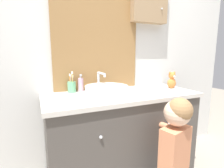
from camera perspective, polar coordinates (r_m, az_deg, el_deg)
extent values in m
cube|color=silver|center=(1.84, -1.36, 12.10)|extent=(3.20, 0.06, 2.50)
cube|color=olive|center=(1.76, -4.89, 12.64)|extent=(0.86, 0.02, 1.07)
cube|color=#B2C1CC|center=(1.75, -4.83, 12.65)|extent=(0.80, 0.01, 1.01)
sphere|color=silver|center=(2.06, 15.98, 22.56)|extent=(0.02, 0.02, 0.02)
cube|color=#4C4742|center=(1.73, 3.06, -17.07)|extent=(1.33, 0.55, 0.79)
cube|color=beige|center=(1.58, 3.20, -3.62)|extent=(1.37, 0.59, 0.03)
sphere|color=silver|center=(1.29, -3.66, -16.97)|extent=(0.02, 0.02, 0.02)
sphere|color=silver|center=(1.59, 18.15, -12.17)|extent=(0.02, 0.02, 0.02)
cylinder|color=white|center=(1.50, -1.77, -2.10)|extent=(0.37, 0.37, 0.08)
cylinder|color=silver|center=(1.49, -1.78, -0.70)|extent=(0.30, 0.30, 0.01)
cylinder|color=silver|center=(1.68, -4.44, 0.80)|extent=(0.02, 0.02, 0.18)
cylinder|color=silver|center=(1.59, -3.50, 3.49)|extent=(0.02, 0.17, 0.02)
cylinder|color=silver|center=(1.52, -2.41, 2.73)|extent=(0.02, 0.02, 0.02)
sphere|color=white|center=(1.72, -1.24, -0.61)|extent=(0.06, 0.06, 0.06)
cylinder|color=#66B27F|center=(1.64, -13.00, -0.97)|extent=(0.07, 0.07, 0.10)
cylinder|color=#8E56B7|center=(1.64, -12.65, 0.29)|extent=(0.01, 0.01, 0.15)
cube|color=white|center=(1.63, -12.73, 2.48)|extent=(0.01, 0.02, 0.02)
cylinder|color=pink|center=(1.65, -12.91, 0.73)|extent=(0.01, 0.01, 0.17)
cube|color=white|center=(1.64, -13.01, 3.32)|extent=(0.01, 0.02, 0.02)
cylinder|color=white|center=(1.64, -13.31, 0.30)|extent=(0.01, 0.01, 0.15)
cube|color=white|center=(1.63, -13.40, 2.51)|extent=(0.01, 0.02, 0.02)
cylinder|color=orange|center=(1.62, -13.53, 0.43)|extent=(0.01, 0.01, 0.16)
cube|color=white|center=(1.62, -13.63, 2.90)|extent=(0.01, 0.02, 0.02)
cylinder|color=#E5CC4C|center=(1.62, -12.78, 0.79)|extent=(0.01, 0.01, 0.18)
cube|color=white|center=(1.61, -12.89, 3.63)|extent=(0.01, 0.02, 0.02)
cylinder|color=#CCA3BC|center=(1.67, -10.17, -0.25)|extent=(0.05, 0.05, 0.13)
cylinder|color=silver|center=(1.66, -10.25, 2.26)|extent=(0.01, 0.01, 0.02)
cube|color=silver|center=(1.65, -10.20, 2.87)|extent=(0.02, 0.03, 0.02)
cube|color=tan|center=(1.45, 19.83, -19.29)|extent=(0.26, 0.18, 0.33)
sphere|color=beige|center=(1.34, 20.52, -8.81)|extent=(0.19, 0.19, 0.19)
sphere|color=#997047|center=(1.32, 21.30, -7.89)|extent=(0.17, 0.17, 0.17)
cylinder|color=tan|center=(1.56, 15.63, -12.62)|extent=(0.11, 0.26, 0.05)
cylinder|color=pink|center=(1.62, 12.04, -10.15)|extent=(0.02, 0.05, 0.12)
ellipsoid|color=orange|center=(1.90, 18.86, 0.25)|extent=(0.09, 0.08, 0.10)
sphere|color=orange|center=(1.89, 19.00, 2.64)|extent=(0.07, 0.07, 0.07)
sphere|color=orange|center=(1.87, 18.44, 3.41)|extent=(0.03, 0.03, 0.03)
sphere|color=orange|center=(1.90, 19.63, 3.46)|extent=(0.03, 0.03, 0.03)
sphere|color=silver|center=(1.87, 19.61, 2.37)|extent=(0.02, 0.02, 0.02)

